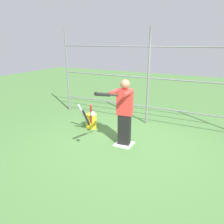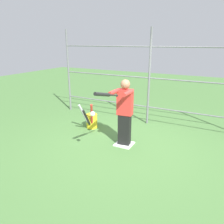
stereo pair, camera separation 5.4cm
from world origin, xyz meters
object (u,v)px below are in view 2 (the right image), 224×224
bat_bucket (91,120)px  softball_in_flight (93,114)px  baseball_bat_swinging (104,95)px  batter (125,111)px

bat_bucket → softball_in_flight: bearing=124.8°
baseball_bat_swinging → softball_in_flight: bearing=7.8°
batter → baseball_bat_swinging: size_ratio=1.94×
batter → bat_bucket: (1.24, -0.51, -0.60)m
batter → bat_bucket: bearing=-22.3°
baseball_bat_swinging → softball_in_flight: size_ratio=8.27×
softball_in_flight → bat_bucket: (0.98, -1.40, -0.75)m
baseball_bat_swinging → bat_bucket: 2.17m
baseball_bat_swinging → bat_bucket: baseball_bat_swinging is taller
baseball_bat_swinging → softball_in_flight: 0.47m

